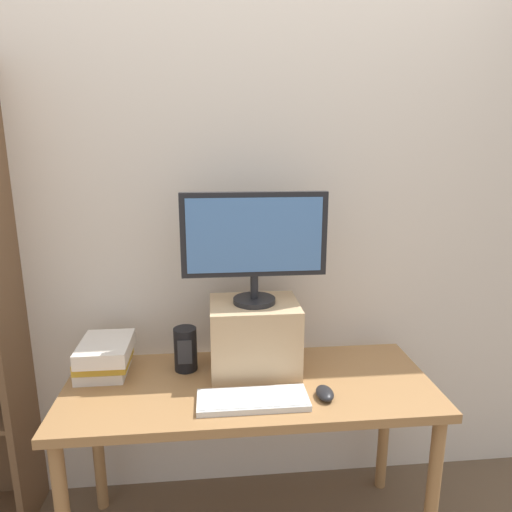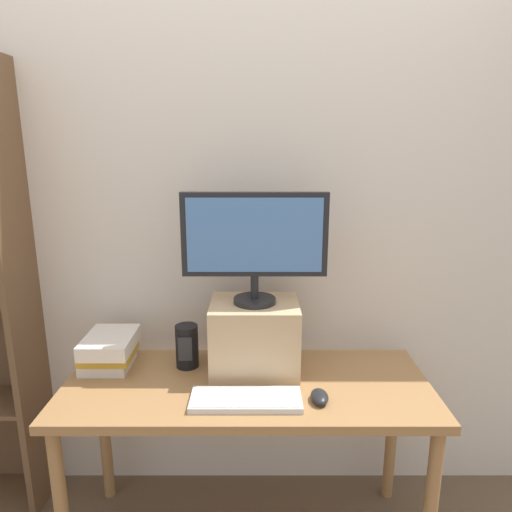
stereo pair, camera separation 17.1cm
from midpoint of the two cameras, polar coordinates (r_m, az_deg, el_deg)
The scene contains 8 objects.
back_wall at distance 2.05m, azimuth -4.25°, elevation 4.20°, with size 7.00×0.08×2.60m.
desk at distance 1.90m, azimuth -3.53°, elevation -17.87°, with size 1.43×0.58×0.73m.
riser_box at distance 1.89m, azimuth -2.84°, elevation -10.03°, with size 0.36×0.28×0.29m.
computer_monitor at distance 1.77m, azimuth -2.99°, elevation 1.98°, with size 0.57×0.17×0.44m.
keyboard at distance 1.72m, azimuth -3.42°, elevation -17.57°, with size 0.40×0.16×0.02m.
computer_mouse at distance 1.76m, azimuth 5.73°, elevation -16.76°, with size 0.06×0.10×0.04m.
book_stack at distance 2.00m, azimuth -20.82°, elevation -11.74°, with size 0.21×0.26×0.14m.
desk_speaker at distance 1.94m, azimuth -11.37°, elevation -11.39°, with size 0.09×0.10×0.18m.
Camera 1 is at (-0.13, -1.61, 1.64)m, focal length 32.00 mm.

